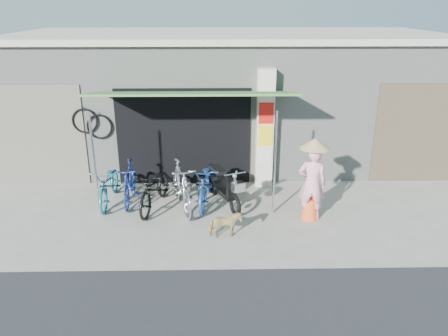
{
  "coord_description": "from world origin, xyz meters",
  "views": [
    {
      "loc": [
        -0.38,
        -8.12,
        4.47
      ],
      "look_at": [
        -0.2,
        1.0,
        1.0
      ],
      "focal_mm": 35.0,
      "sensor_mm": 36.0,
      "label": 1
    }
  ],
  "objects_px": {
    "bike_blue": "(129,183)",
    "street_dog": "(225,225)",
    "bike_teal": "(109,184)",
    "bike_black": "(155,188)",
    "moped": "(223,186)",
    "nun": "(312,180)",
    "bike_navy": "(206,183)",
    "bike_silver": "(181,186)"
  },
  "relations": [
    {
      "from": "bike_teal",
      "to": "bike_black",
      "type": "relative_size",
      "value": 0.96
    },
    {
      "from": "bike_blue",
      "to": "moped",
      "type": "relative_size",
      "value": 0.95
    },
    {
      "from": "bike_teal",
      "to": "moped",
      "type": "bearing_deg",
      "value": -3.14
    },
    {
      "from": "moped",
      "to": "nun",
      "type": "xyz_separation_m",
      "value": [
        1.89,
        -0.79,
        0.44
      ]
    },
    {
      "from": "bike_blue",
      "to": "street_dog",
      "type": "distance_m",
      "value": 2.82
    },
    {
      "from": "bike_teal",
      "to": "bike_navy",
      "type": "bearing_deg",
      "value": -2.16
    },
    {
      "from": "bike_teal",
      "to": "street_dog",
      "type": "relative_size",
      "value": 2.65
    },
    {
      "from": "bike_silver",
      "to": "nun",
      "type": "xyz_separation_m",
      "value": [
        2.85,
        -0.56,
        0.34
      ]
    },
    {
      "from": "bike_blue",
      "to": "street_dog",
      "type": "height_order",
      "value": "bike_blue"
    },
    {
      "from": "bike_black",
      "to": "nun",
      "type": "distance_m",
      "value": 3.54
    },
    {
      "from": "bike_silver",
      "to": "nun",
      "type": "height_order",
      "value": "nun"
    },
    {
      "from": "bike_navy",
      "to": "street_dog",
      "type": "relative_size",
      "value": 2.88
    },
    {
      "from": "bike_black",
      "to": "nun",
      "type": "xyz_separation_m",
      "value": [
        3.46,
        -0.61,
        0.42
      ]
    },
    {
      "from": "bike_navy",
      "to": "moped",
      "type": "relative_size",
      "value": 1.13
    },
    {
      "from": "moped",
      "to": "nun",
      "type": "bearing_deg",
      "value": -44.76
    },
    {
      "from": "bike_teal",
      "to": "moped",
      "type": "height_order",
      "value": "moped"
    },
    {
      "from": "street_dog",
      "to": "bike_navy",
      "type": "bearing_deg",
      "value": 4.93
    },
    {
      "from": "bike_blue",
      "to": "bike_black",
      "type": "relative_size",
      "value": 0.88
    },
    {
      "from": "bike_blue",
      "to": "street_dog",
      "type": "relative_size",
      "value": 2.43
    },
    {
      "from": "bike_silver",
      "to": "bike_navy",
      "type": "xyz_separation_m",
      "value": [
        0.57,
        0.29,
        -0.06
      ]
    },
    {
      "from": "bike_teal",
      "to": "bike_black",
      "type": "xyz_separation_m",
      "value": [
        1.11,
        -0.3,
        0.02
      ]
    },
    {
      "from": "bike_teal",
      "to": "nun",
      "type": "relative_size",
      "value": 0.97
    },
    {
      "from": "bike_teal",
      "to": "nun",
      "type": "xyz_separation_m",
      "value": [
        4.57,
        -0.91,
        0.44
      ]
    },
    {
      "from": "bike_teal",
      "to": "bike_black",
      "type": "distance_m",
      "value": 1.15
    },
    {
      "from": "bike_navy",
      "to": "nun",
      "type": "height_order",
      "value": "nun"
    },
    {
      "from": "bike_teal",
      "to": "bike_black",
      "type": "height_order",
      "value": "bike_black"
    },
    {
      "from": "street_dog",
      "to": "nun",
      "type": "height_order",
      "value": "nun"
    },
    {
      "from": "bike_black",
      "to": "moped",
      "type": "relative_size",
      "value": 1.08
    },
    {
      "from": "bike_silver",
      "to": "bike_black",
      "type": "bearing_deg",
      "value": 158.24
    },
    {
      "from": "nun",
      "to": "bike_navy",
      "type": "bearing_deg",
      "value": -11.14
    },
    {
      "from": "bike_navy",
      "to": "moped",
      "type": "bearing_deg",
      "value": -1.98
    },
    {
      "from": "bike_teal",
      "to": "bike_black",
      "type": "bearing_deg",
      "value": -15.47
    },
    {
      "from": "bike_silver",
      "to": "street_dog",
      "type": "distance_m",
      "value": 1.7
    },
    {
      "from": "bike_black",
      "to": "nun",
      "type": "bearing_deg",
      "value": 1.9
    },
    {
      "from": "bike_silver",
      "to": "moped",
      "type": "xyz_separation_m",
      "value": [
        0.96,
        0.23,
        -0.1
      ]
    },
    {
      "from": "bike_black",
      "to": "bike_navy",
      "type": "xyz_separation_m",
      "value": [
        1.18,
        0.23,
        0.02
      ]
    },
    {
      "from": "bike_silver",
      "to": "bike_blue",
      "type": "bearing_deg",
      "value": 147.24
    },
    {
      "from": "bike_blue",
      "to": "moped",
      "type": "bearing_deg",
      "value": -5.56
    },
    {
      "from": "moped",
      "to": "bike_black",
      "type": "bearing_deg",
      "value": 164.18
    },
    {
      "from": "street_dog",
      "to": "moped",
      "type": "bearing_deg",
      "value": -8.18
    },
    {
      "from": "bike_blue",
      "to": "bike_navy",
      "type": "xyz_separation_m",
      "value": [
        1.82,
        -0.08,
        0.02
      ]
    },
    {
      "from": "bike_black",
      "to": "moped",
      "type": "bearing_deg",
      "value": 18.33
    }
  ]
}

